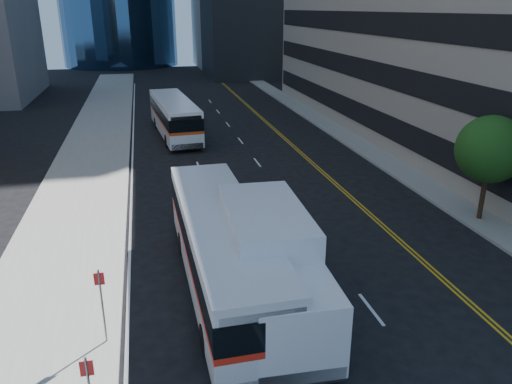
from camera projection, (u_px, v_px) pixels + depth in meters
ground at (384, 347)px, 15.48m from camera, size 160.00×160.00×0.00m
sidewalk_west at (94, 151)px, 36.17m from camera, size 5.00×90.00×0.15m
sidewalk_east at (346, 137)px, 40.17m from camera, size 2.00×90.00×0.15m
street_tree at (490, 149)px, 23.38m from camera, size 3.20×3.20×5.10m
bus_front at (222, 249)px, 18.11m from camera, size 2.84×11.91×3.06m
bus_rear at (174, 116)px, 40.41m from camera, size 3.52×11.69×2.97m
box_truck at (272, 267)px, 16.41m from camera, size 2.83×7.56×3.58m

